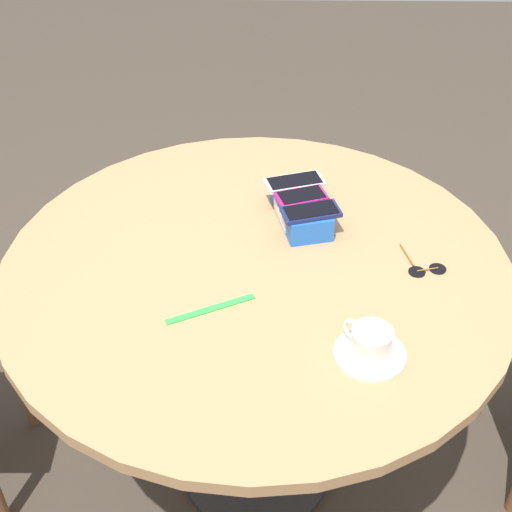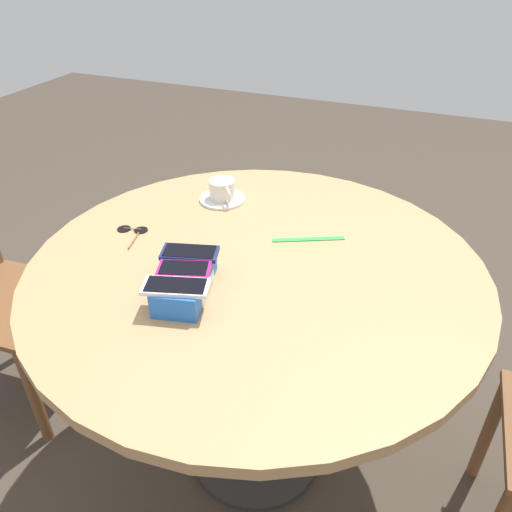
# 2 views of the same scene
# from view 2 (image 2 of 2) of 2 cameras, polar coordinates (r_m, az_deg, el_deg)

# --- Properties ---
(ground_plane) EXTENTS (8.00, 8.00, 0.00)m
(ground_plane) POSITION_cam_2_polar(r_m,az_deg,el_deg) (1.81, 0.00, -21.33)
(ground_plane) COLOR #42382D
(round_table) EXTENTS (1.15, 1.15, 0.77)m
(round_table) POSITION_cam_2_polar(r_m,az_deg,el_deg) (1.32, 0.00, -4.38)
(round_table) COLOR #2D2D2D
(round_table) RESTS_ON ground_plane
(phone_box) EXTENTS (0.23, 0.15, 0.06)m
(phone_box) POSITION_cam_2_polar(r_m,az_deg,el_deg) (1.15, -8.08, -2.90)
(phone_box) COLOR blue
(phone_box) RESTS_ON round_table
(phone_white) EXTENTS (0.10, 0.16, 0.01)m
(phone_white) POSITION_cam_2_polar(r_m,az_deg,el_deg) (1.08, -9.16, -3.47)
(phone_white) COLOR silver
(phone_white) RESTS_ON phone_box
(phone_magenta) EXTENTS (0.10, 0.13, 0.01)m
(phone_magenta) POSITION_cam_2_polar(r_m,az_deg,el_deg) (1.13, -8.24, -1.51)
(phone_magenta) COLOR #D11975
(phone_magenta) RESTS_ON phone_box
(phone_navy) EXTENTS (0.10, 0.15, 0.01)m
(phone_navy) POSITION_cam_2_polar(r_m,az_deg,el_deg) (1.19, -7.59, 0.38)
(phone_navy) COLOR navy
(phone_navy) RESTS_ON phone_box
(saucer) EXTENTS (0.14, 0.14, 0.01)m
(saucer) POSITION_cam_2_polar(r_m,az_deg,el_deg) (1.56, -3.86, 6.53)
(saucer) COLOR silver
(saucer) RESTS_ON round_table
(coffee_cup) EXTENTS (0.09, 0.09, 0.06)m
(coffee_cup) POSITION_cam_2_polar(r_m,az_deg,el_deg) (1.54, -3.88, 7.62)
(coffee_cup) COLOR silver
(coffee_cup) RESTS_ON saucer
(lanyard_strap) EXTENTS (0.10, 0.18, 0.00)m
(lanyard_strap) POSITION_cam_2_polar(r_m,az_deg,el_deg) (1.36, 6.03, 1.92)
(lanyard_strap) COLOR green
(lanyard_strap) RESTS_ON round_table
(sunglasses) EXTENTS (0.12, 0.09, 0.01)m
(sunglasses) POSITION_cam_2_polar(r_m,az_deg,el_deg) (1.43, -13.92, 2.81)
(sunglasses) COLOR black
(sunglasses) RESTS_ON round_table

